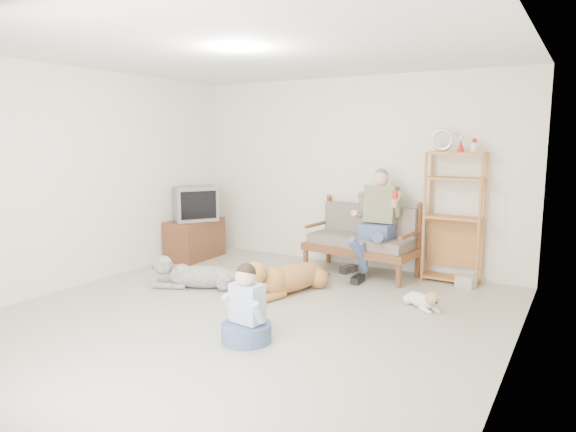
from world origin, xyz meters
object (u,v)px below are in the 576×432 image
Objects in this scene: loveseat at (363,238)px; etagere at (453,216)px; golden_retriever at (285,278)px; tv_stand at (195,239)px.

loveseat is 1.23m from etagere.
etagere reaches higher than loveseat.
etagere is at bearing 59.53° from golden_retriever.
tv_stand reaches higher than golden_retriever.
golden_retriever is (-1.58, -1.55, -0.67)m from etagere.
tv_stand is at bearing -162.97° from loveseat.
golden_retriever is (-0.43, -1.36, -0.29)m from loveseat.
etagere is 2.31m from golden_retriever.
etagere reaches higher than tv_stand.
loveseat is 1.03× the size of golden_retriever.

